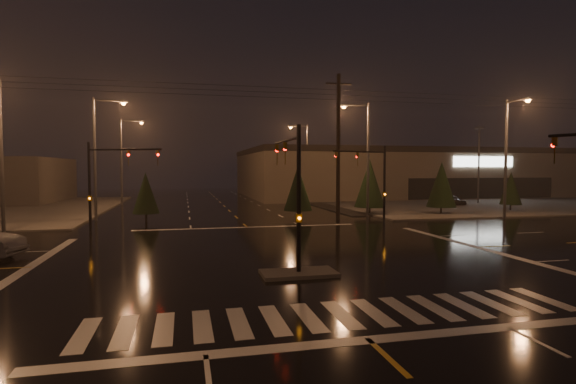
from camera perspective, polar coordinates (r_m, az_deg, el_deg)
name	(u,v)px	position (r m, az deg, el deg)	size (l,w,h in m)	color
ground	(278,256)	(22.08, -1.25, -8.14)	(140.00, 140.00, 0.00)	black
sidewalk_ne	(458,201)	(61.85, 20.80, -1.10)	(36.00, 36.00, 0.12)	#46433E
median_island	(299,273)	(18.26, 1.37, -10.27)	(3.00, 1.60, 0.15)	#46433E
crosswalk	(341,314)	(13.67, 6.79, -15.18)	(15.00, 2.60, 0.01)	beige
stop_bar_near	(369,340)	(11.92, 10.23, -18.00)	(16.00, 0.50, 0.01)	beige
stop_bar_far	(247,227)	(32.79, -5.21, -4.48)	(16.00, 0.50, 0.01)	beige
parking_lot	(502,202)	(63.20, 25.58, -1.13)	(50.00, 24.00, 0.08)	black
retail_building	(428,171)	(77.91, 17.35, 2.55)	(60.20, 28.30, 7.20)	#736052
signal_mast_median	(293,181)	(18.68, 0.67, 1.42)	(0.25, 4.59, 6.00)	black
signal_mast_ne	(374,175)	(34.30, 10.90, 2.15)	(4.84, 1.86, 6.00)	black
signal_mast_nw	(105,176)	(31.75, -22.26, 1.92)	(4.84, 1.86, 6.00)	black
streetlight_1	(99,150)	(39.81, -22.92, 4.98)	(2.77, 0.32, 10.00)	#38383A
streetlight_2	(124,155)	(55.64, -20.10, 4.40)	(2.77, 0.32, 10.00)	#38383A
streetlight_3	(365,151)	(40.38, 9.73, 5.14)	(2.77, 0.32, 10.00)	#38383A
streetlight_4	(305,157)	(59.32, 2.20, 4.48)	(2.77, 0.32, 10.00)	#38383A
streetlight_6	(509,150)	(41.84, 26.22, 4.80)	(0.32, 2.77, 10.00)	#38383A
utility_pole_1	(338,146)	(37.39, 6.40, 5.84)	(2.20, 0.32, 12.00)	black
conifer_0	(370,183)	(42.18, 10.34, 1.10)	(2.82, 2.82, 5.10)	black
conifer_1	(442,184)	(44.02, 18.91, 0.92)	(2.69, 2.69, 4.90)	black
conifer_2	(511,188)	(49.60, 26.45, 0.43)	(2.07, 2.07, 3.94)	black
conifer_3	(146,193)	(37.33, -17.61, -0.12)	(2.09, 2.09, 3.96)	black
conifer_4	(298,188)	(38.14, 1.27, 0.50)	(2.44, 2.44, 4.51)	black
car_parked	(451,200)	(55.16, 19.96, -0.95)	(1.51, 3.76, 1.28)	black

